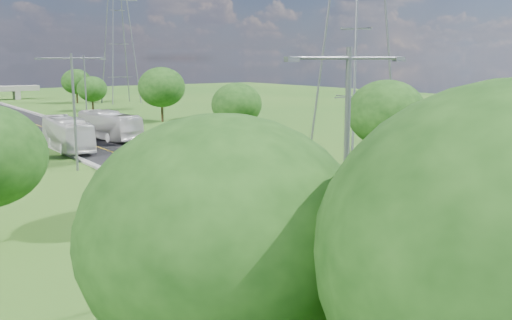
% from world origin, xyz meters
% --- Properties ---
extents(ground, '(260.00, 260.00, 0.00)m').
position_xyz_m(ground, '(0.00, 60.00, 0.00)').
color(ground, '#245818').
rests_on(ground, ground).
extents(road, '(8.00, 150.00, 0.06)m').
position_xyz_m(road, '(0.00, 66.00, 0.03)').
color(road, black).
rests_on(road, ground).
extents(curb_left, '(0.50, 150.00, 0.22)m').
position_xyz_m(curb_left, '(-4.25, 66.00, 0.11)').
color(curb_left, gray).
rests_on(curb_left, ground).
extents(curb_right, '(0.50, 150.00, 0.22)m').
position_xyz_m(curb_right, '(4.25, 66.00, 0.11)').
color(curb_right, gray).
rests_on(curb_right, ground).
extents(speed_limit_sign, '(0.55, 0.09, 2.40)m').
position_xyz_m(speed_limit_sign, '(5.20, 37.98, 1.60)').
color(speed_limit_sign, slate).
rests_on(speed_limit_sign, ground).
extents(streetlight_near_left, '(5.90, 0.25, 10.00)m').
position_xyz_m(streetlight_near_left, '(-6.00, 12.00, 5.94)').
color(streetlight_near_left, slate).
rests_on(streetlight_near_left, ground).
extents(streetlight_mid_left, '(5.90, 0.25, 10.00)m').
position_xyz_m(streetlight_mid_left, '(-6.00, 45.00, 5.94)').
color(streetlight_mid_left, slate).
rests_on(streetlight_mid_left, ground).
extents(streetlight_far_right, '(5.90, 0.25, 10.00)m').
position_xyz_m(streetlight_far_right, '(6.00, 78.00, 5.94)').
color(streetlight_far_right, slate).
rests_on(streetlight_far_right, ground).
extents(power_tower_near, '(9.00, 6.40, 28.00)m').
position_xyz_m(power_tower_near, '(22.00, 40.00, 14.01)').
color(power_tower_near, slate).
rests_on(power_tower_near, ground).
extents(power_tower_far, '(9.00, 6.40, 28.00)m').
position_xyz_m(power_tower_far, '(26.00, 115.00, 14.01)').
color(power_tower_far, slate).
rests_on(power_tower_far, ground).
extents(tree_la, '(7.14, 7.14, 8.30)m').
position_xyz_m(tree_la, '(-14.00, 8.00, 5.27)').
color(tree_la, black).
rests_on(tree_la, ground).
extents(tree_rb, '(6.72, 6.72, 7.82)m').
position_xyz_m(tree_rb, '(16.00, 30.00, 4.95)').
color(tree_rb, black).
rests_on(tree_rb, ground).
extents(tree_rc, '(5.88, 5.88, 6.84)m').
position_xyz_m(tree_rc, '(15.00, 52.00, 4.33)').
color(tree_rc, black).
rests_on(tree_rc, ground).
extents(tree_rd, '(7.14, 7.14, 8.30)m').
position_xyz_m(tree_rd, '(17.00, 76.00, 5.27)').
color(tree_rd, black).
rests_on(tree_rd, ground).
extents(tree_re, '(5.46, 5.46, 6.35)m').
position_xyz_m(tree_re, '(14.50, 100.00, 4.02)').
color(tree_re, black).
rests_on(tree_re, ground).
extents(tree_rf, '(6.30, 6.30, 7.33)m').
position_xyz_m(tree_rf, '(18.00, 120.00, 4.64)').
color(tree_rf, black).
rests_on(tree_rf, ground).
extents(bus_outbound, '(3.80, 12.17, 3.34)m').
position_xyz_m(bus_outbound, '(3.20, 61.71, 1.73)').
color(bus_outbound, silver).
rests_on(bus_outbound, road).
extents(bus_inbound, '(3.76, 12.34, 3.39)m').
position_xyz_m(bus_inbound, '(-3.20, 56.89, 1.75)').
color(bus_inbound, silver).
rests_on(bus_inbound, road).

